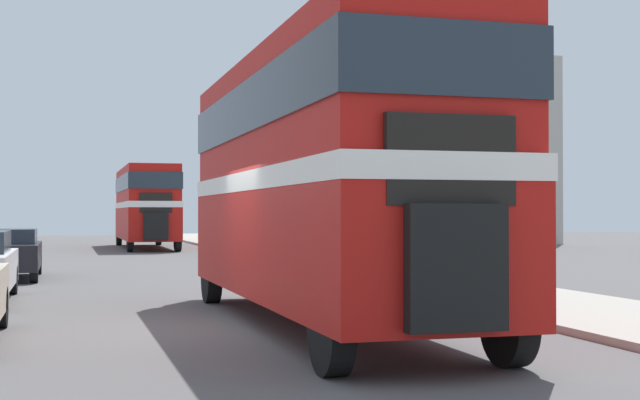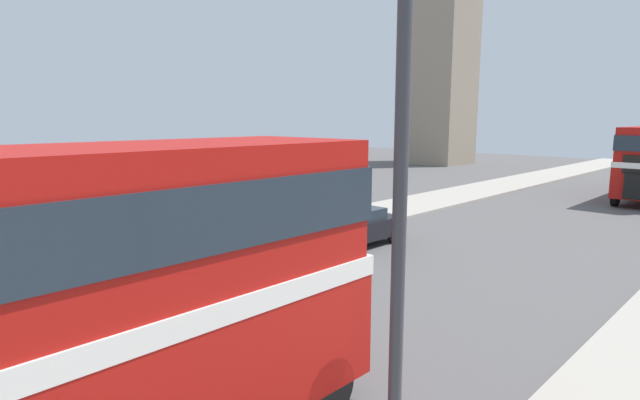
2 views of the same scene
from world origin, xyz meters
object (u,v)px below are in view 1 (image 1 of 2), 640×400
car_parked_far (5,252)px  pedestrian_walking (392,237)px  bus_distant (146,201)px  double_decker_bus (320,168)px  street_lamp (462,103)px

car_parked_far → pedestrian_walking: pedestrian_walking is taller
bus_distant → pedestrian_walking: (5.65, -20.79, -1.36)m
car_parked_far → bus_distant: bearing=75.0°
double_decker_bus → pedestrian_walking: bearing=64.5°
double_decker_bus → street_lamp: bearing=33.8°
car_parked_far → street_lamp: bearing=-47.0°
bus_distant → pedestrian_walking: size_ratio=6.48×
car_parked_far → street_lamp: street_lamp is taller
pedestrian_walking → street_lamp: bearing=-102.5°
pedestrian_walking → street_lamp: size_ratio=0.29×
bus_distant → pedestrian_walking: bearing=-74.8°
car_parked_far → pedestrian_walking: 11.19m
double_decker_bus → bus_distant: 32.78m
car_parked_far → pedestrian_walking: bearing=-0.6°
pedestrian_walking → street_lamp: 10.24m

